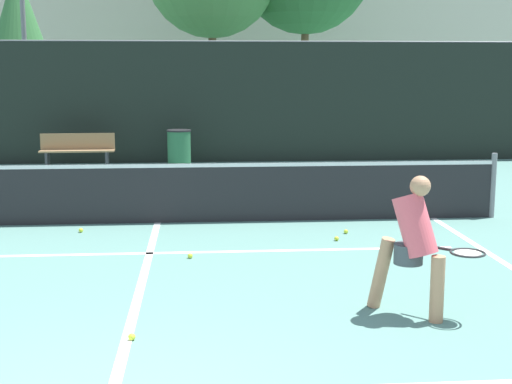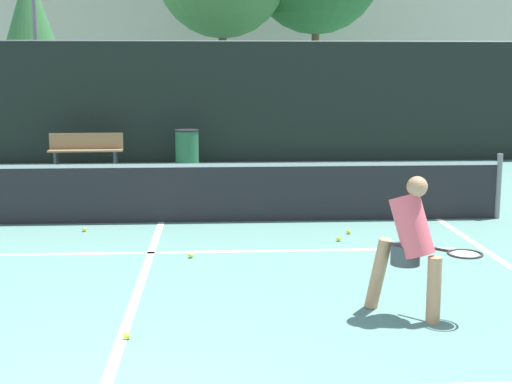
{
  "view_description": "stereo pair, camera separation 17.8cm",
  "coord_description": "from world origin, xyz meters",
  "px_view_note": "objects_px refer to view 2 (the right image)",
  "views": [
    {
      "loc": [
        0.68,
        -4.35,
        2.41
      ],
      "look_at": [
        1.36,
        4.13,
        0.95
      ],
      "focal_mm": 50.0,
      "sensor_mm": 36.0,
      "label": 1
    },
    {
      "loc": [
        0.86,
        -4.37,
        2.41
      ],
      "look_at": [
        1.36,
        4.13,
        0.95
      ],
      "focal_mm": 50.0,
      "sensor_mm": 36.0,
      "label": 2
    }
  ],
  "objects_px": {
    "courtside_bench": "(86,149)",
    "trash_bin": "(187,148)",
    "player_practicing": "(411,242)",
    "parked_car": "(185,129)"
  },
  "relations": [
    {
      "from": "player_practicing",
      "to": "parked_car",
      "type": "bearing_deg",
      "value": 144.71
    },
    {
      "from": "player_practicing",
      "to": "courtside_bench",
      "type": "bearing_deg",
      "value": 159.07
    },
    {
      "from": "parked_car",
      "to": "trash_bin",
      "type": "bearing_deg",
      "value": -87.32
    },
    {
      "from": "courtside_bench",
      "to": "trash_bin",
      "type": "xyz_separation_m",
      "value": [
        2.5,
        0.13,
        -0.01
      ]
    },
    {
      "from": "courtside_bench",
      "to": "player_practicing",
      "type": "bearing_deg",
      "value": -67.08
    },
    {
      "from": "trash_bin",
      "to": "player_practicing",
      "type": "bearing_deg",
      "value": -77.16
    },
    {
      "from": "player_practicing",
      "to": "trash_bin",
      "type": "bearing_deg",
      "value": 147.5
    },
    {
      "from": "trash_bin",
      "to": "parked_car",
      "type": "bearing_deg",
      "value": 92.68
    },
    {
      "from": "player_practicing",
      "to": "courtside_bench",
      "type": "height_order",
      "value": "player_practicing"
    },
    {
      "from": "player_practicing",
      "to": "courtside_bench",
      "type": "distance_m",
      "value": 12.32
    }
  ]
}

